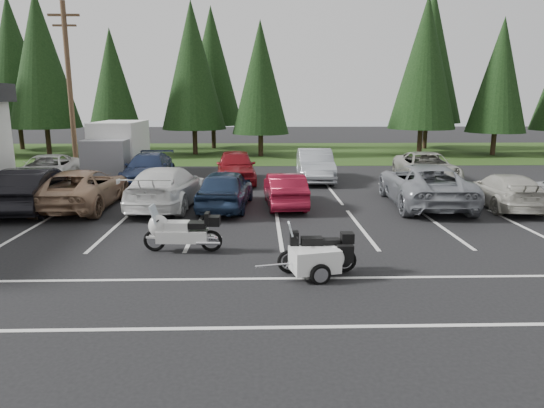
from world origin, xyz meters
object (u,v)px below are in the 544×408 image
at_px(car_near_2, 82,188).
at_px(car_far_4, 426,168).
at_px(car_far_3, 315,165).
at_px(cargo_trailer, 315,263).
at_px(car_near_5, 285,190).
at_px(adventure_motorcycle, 317,247).
at_px(box_truck, 115,149).
at_px(car_near_7, 505,191).
at_px(car_near_1, 34,189).
at_px(car_near_3, 167,187).
at_px(utility_pole, 70,88).
at_px(car_near_4, 225,189).
at_px(car_far_2, 236,166).
at_px(car_far_1, 148,169).
at_px(touring_motorcycle, 182,228).
at_px(car_near_6, 424,184).
at_px(car_far_0, 47,170).

height_order(car_near_2, car_far_4, car_far_4).
distance_m(car_far_3, cargo_trailer, 14.00).
distance_m(car_near_5, adventure_motorcycle, 7.54).
bearing_deg(cargo_trailer, box_truck, 107.12).
bearing_deg(car_near_7, car_near_1, 4.60).
distance_m(car_near_2, car_far_3, 11.49).
distance_m(car_near_1, car_far_3, 13.12).
bearing_deg(cargo_trailer, car_near_7, 28.95).
bearing_deg(car_near_2, car_near_3, -179.05).
relative_size(utility_pole, car_near_4, 2.01).
height_order(car_near_3, car_far_2, car_far_2).
bearing_deg(car_near_5, adventure_motorcycle, 89.38).
bearing_deg(car_near_7, car_far_1, -16.87).
height_order(car_near_2, car_near_3, car_near_3).
height_order(box_truck, car_near_5, box_truck).
bearing_deg(touring_motorcycle, car_far_3, 69.82).
bearing_deg(adventure_motorcycle, car_near_1, 143.07).
relative_size(box_truck, car_far_2, 1.18).
height_order(car_near_1, car_near_4, car_near_1).
height_order(box_truck, car_near_3, box_truck).
distance_m(box_truck, touring_motorcycle, 15.00).
bearing_deg(adventure_motorcycle, touring_motorcycle, 151.79).
bearing_deg(car_near_5, car_near_1, -0.92).
relative_size(car_near_6, car_far_1, 1.17).
height_order(car_near_4, car_far_3, car_far_3).
height_order(car_near_4, car_far_4, car_near_4).
relative_size(car_near_2, car_near_7, 1.18).
bearing_deg(car_near_5, car_near_7, 173.09).
distance_m(car_near_3, car_far_4, 13.18).
height_order(car_near_1, car_far_4, car_near_1).
xyz_separation_m(box_truck, car_far_2, (6.70, -2.41, -0.64)).
bearing_deg(utility_pole, car_far_1, -25.97).
relative_size(car_far_0, car_far_4, 0.94).
distance_m(car_near_5, car_far_2, 6.08).
bearing_deg(car_near_1, car_near_7, 176.04).
bearing_deg(box_truck, car_far_4, -9.47).
relative_size(car_near_2, car_near_6, 0.91).
distance_m(cargo_trailer, adventure_motorcycle, 0.44).
bearing_deg(car_near_4, car_near_2, 2.20).
relative_size(car_near_5, adventure_motorcycle, 1.88).
xyz_separation_m(car_far_1, car_far_3, (8.42, 0.58, 0.07)).
xyz_separation_m(car_near_2, car_far_4, (15.29, 5.40, 0.00)).
relative_size(car_near_6, car_far_0, 1.17).
distance_m(car_far_0, car_far_1, 4.99).
relative_size(car_near_7, car_far_0, 0.90).
bearing_deg(utility_pole, car_near_4, -42.72).
distance_m(car_near_7, cargo_trailer, 11.04).
relative_size(car_near_6, car_near_7, 1.30).
xyz_separation_m(car_far_0, touring_motorcycle, (8.40, -11.20, -0.04)).
xyz_separation_m(car_far_3, adventure_motorcycle, (-1.50, -13.59, -0.15)).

